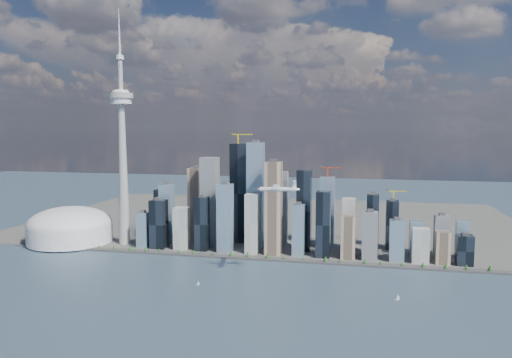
% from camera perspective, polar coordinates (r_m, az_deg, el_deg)
% --- Properties ---
extents(ground, '(4000.00, 4000.00, 0.00)m').
position_cam_1_polar(ground, '(860.87, -6.12, -13.22)').
color(ground, '#2D3E4F').
rests_on(ground, ground).
extents(seawall, '(1100.00, 22.00, 4.00)m').
position_cam_1_polar(seawall, '(1089.69, -1.88, -8.95)').
color(seawall, '#383838').
rests_on(seawall, ground).
extents(land, '(1400.00, 900.00, 3.00)m').
position_cam_1_polar(land, '(1519.26, 2.34, -4.69)').
color(land, '#4C4C47').
rests_on(land, ground).
extents(shoreline_trees, '(960.53, 7.20, 8.80)m').
position_cam_1_polar(shoreline_trees, '(1087.97, -1.88, -8.60)').
color(shoreline_trees, '#3F2D1E').
rests_on(shoreline_trees, seawall).
extents(skyscraper_cluster, '(736.00, 142.00, 265.65)m').
position_cam_1_polar(skyscraper_cluster, '(1142.67, 2.09, -4.11)').
color(skyscraper_cluster, black).
rests_on(skyscraper_cluster, land).
extents(needle_tower, '(56.00, 56.00, 550.50)m').
position_cam_1_polar(needle_tower, '(1218.21, -15.03, 3.57)').
color(needle_tower, gray).
rests_on(needle_tower, land).
extents(dome_stadium, '(200.00, 200.00, 86.00)m').
position_cam_1_polar(dome_stadium, '(1302.43, -20.50, -5.17)').
color(dome_stadium, silver).
rests_on(dome_stadium, land).
extents(airplane, '(78.50, 69.71, 19.17)m').
position_cam_1_polar(airplane, '(909.46, 2.55, -1.11)').
color(airplane, silver).
rests_on(airplane, ground).
extents(sailboat_west, '(6.14, 2.70, 8.49)m').
position_cam_1_polar(sailboat_west, '(920.22, -6.63, -11.77)').
color(sailboat_west, silver).
rests_on(sailboat_west, ground).
extents(sailboat_east, '(7.56, 2.83, 10.44)m').
position_cam_1_polar(sailboat_east, '(871.21, 15.89, -12.95)').
color(sailboat_east, silver).
rests_on(sailboat_east, ground).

